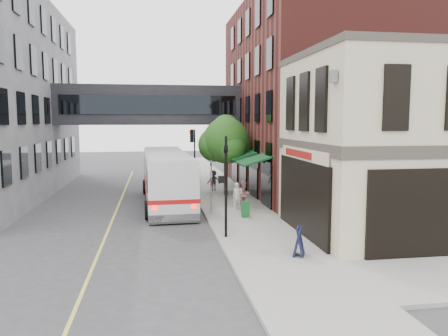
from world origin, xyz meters
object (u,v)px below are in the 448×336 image
object	(u,v)px
pedestrian_b	(244,195)
bus	(167,176)
pedestrian_c	(214,181)
pedestrian_a	(237,196)
newspaper_box	(245,209)
sandwich_board	(299,241)

from	to	relation	value
pedestrian_b	bus	bearing A→B (deg)	116.12
bus	pedestrian_c	xyz separation A→B (m)	(3.57, 3.79, -0.92)
pedestrian_a	pedestrian_b	world-z (taller)	pedestrian_b
pedestrian_a	newspaper_box	xyz separation A→B (m)	(0.03, -2.16, -0.36)
pedestrian_a	newspaper_box	size ratio (longest dim) A/B	1.83
bus	pedestrian_c	world-z (taller)	bus
pedestrian_c	sandwich_board	size ratio (longest dim) A/B	1.35
pedestrian_c	sandwich_board	distance (m)	16.10
sandwich_board	newspaper_box	bearing A→B (deg)	119.61
pedestrian_a	pedestrian_b	xyz separation A→B (m)	(0.44, 0.12, 0.05)
pedestrian_b	pedestrian_c	world-z (taller)	pedestrian_b
pedestrian_b	newspaper_box	world-z (taller)	pedestrian_b
pedestrian_c	sandwich_board	bearing A→B (deg)	-66.13
newspaper_box	sandwich_board	world-z (taller)	sandwich_board
pedestrian_b	newspaper_box	bearing A→B (deg)	-129.92
sandwich_board	pedestrian_b	bearing A→B (deg)	115.84
pedestrian_c	sandwich_board	xyz separation A→B (m)	(1.12, -16.06, -0.19)
pedestrian_a	pedestrian_b	bearing A→B (deg)	11.46
pedestrian_c	pedestrian_b	bearing A→B (deg)	-62.62
bus	sandwich_board	bearing A→B (deg)	-69.11
pedestrian_b	newspaper_box	xyz separation A→B (m)	(-0.41, -2.28, -0.40)
bus	pedestrian_b	size ratio (longest dim) A/B	7.35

